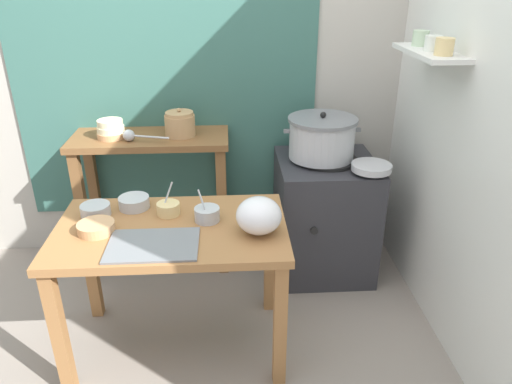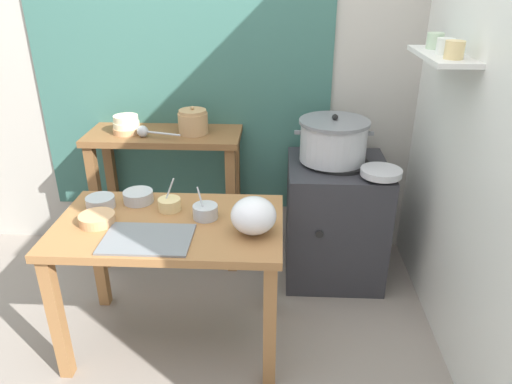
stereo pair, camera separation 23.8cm
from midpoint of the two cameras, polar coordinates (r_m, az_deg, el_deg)
ground_plane at (r=2.74m, az=-5.57°, el=-17.08°), size 9.00×9.00×0.00m
wall_back at (r=3.15m, az=-2.19°, el=15.45°), size 4.40×0.12×2.60m
wall_right at (r=2.49m, az=28.00°, el=9.93°), size 0.30×3.20×2.60m
prep_table at (r=2.38m, az=-7.34°, el=-5.98°), size 1.10×0.66×0.72m
back_shelf_table at (r=3.11m, az=-8.49°, el=3.11°), size 0.96×0.40×0.90m
stove_block at (r=3.10m, az=11.51°, el=-3.26°), size 0.60×0.61×0.78m
steamer_pot at (r=2.91m, az=11.55°, el=6.03°), size 0.47×0.42×0.28m
clay_pot at (r=2.99m, az=-5.24°, el=8.30°), size 0.18×0.18×0.17m
bowl_stack_enamel at (r=3.06m, az=-13.04°, el=7.77°), size 0.17×0.17×0.11m
ladle at (r=2.97m, az=-10.94°, el=7.06°), size 0.28×0.11×0.07m
serving_tray at (r=2.19m, az=-9.80°, el=-5.61°), size 0.40×0.28×0.01m
plastic_bag at (r=2.19m, az=2.82°, el=-2.89°), size 0.21×0.22×0.17m
wide_pan at (r=2.79m, az=17.09°, el=2.22°), size 0.23×0.23×0.04m
prep_bowl_0 at (r=2.37m, az=-15.74°, el=-3.14°), size 0.17×0.17×0.05m
prep_bowl_1 at (r=2.54m, az=-11.29°, el=-0.55°), size 0.15×0.15×0.06m
prep_bowl_2 at (r=2.53m, az=-15.54°, el=-1.18°), size 0.15×0.15×0.06m
prep_bowl_3 at (r=2.33m, az=-3.17°, el=-2.36°), size 0.12×0.12×0.16m
prep_bowl_4 at (r=2.43m, az=-7.55°, el=-1.47°), size 0.11×0.11×0.16m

